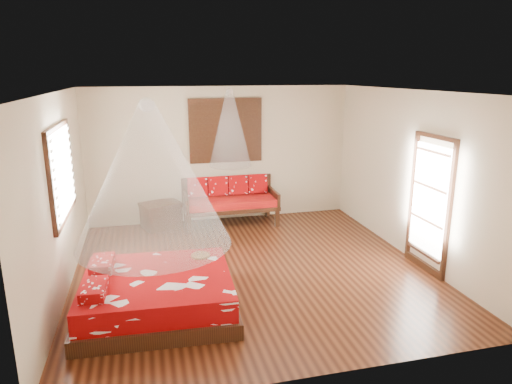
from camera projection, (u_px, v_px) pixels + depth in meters
room at (251, 185)px, 6.97m from camera, size 5.54×5.54×2.84m
bed at (157, 294)px, 5.99m from camera, size 2.08×1.91×0.63m
daybed at (230, 199)px, 9.46m from camera, size 1.92×0.85×0.97m
storage_chest at (161, 215)px, 9.25m from camera, size 0.90×0.79×0.52m
shutter_panel at (226, 131)px, 9.41m from camera, size 1.52×0.06×1.32m
window_left at (62, 172)px, 6.45m from camera, size 0.10×1.74×1.34m
glazed_door at (429, 204)px, 7.12m from camera, size 0.08×1.02×2.16m
wine_tray at (200, 253)px, 6.55m from camera, size 0.27×0.27×0.22m
mosquito_net_main at (151, 175)px, 5.58m from camera, size 1.94×1.94×1.80m
mosquito_net_daybed at (230, 128)px, 8.95m from camera, size 0.84×0.84×1.50m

